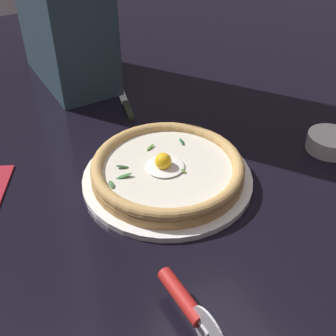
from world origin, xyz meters
TOP-DOWN VIEW (x-y plane):
  - ground_plane at (0.00, 0.00)m, footprint 2.40×2.40m
  - pizza_plate at (0.04, 0.00)m, footprint 0.34×0.34m
  - pizza at (0.04, 0.00)m, footprint 0.30×0.30m
  - side_bowl at (-0.32, 0.08)m, footprint 0.10×0.10m
  - pizza_cutter at (0.17, 0.29)m, footprint 0.03×0.15m
  - table_knife at (-0.02, -0.32)m, footprint 0.08×0.24m

SIDE VIEW (x-z plane):
  - ground_plane at x=0.00m, z-range -0.03..0.00m
  - table_knife at x=-0.02m, z-range 0.00..0.01m
  - pizza_plate at x=0.04m, z-range 0.00..0.01m
  - side_bowl at x=-0.32m, z-range 0.00..0.04m
  - pizza at x=0.04m, z-range 0.00..0.06m
  - pizza_cutter at x=0.17m, z-range 0.00..0.08m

